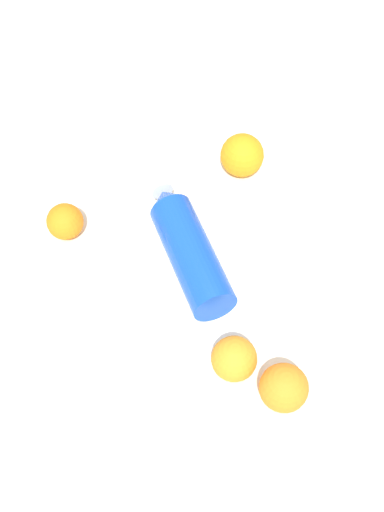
{
  "coord_description": "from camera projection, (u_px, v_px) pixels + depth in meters",
  "views": [
    {
      "loc": [
        -0.55,
        0.24,
        0.97
      ],
      "look_at": [
        0.03,
        0.01,
        0.04
      ],
      "focal_mm": 48.04,
      "sensor_mm": 36.0,
      "label": 1
    }
  ],
  "objects": [
    {
      "name": "orange_3",
      "position": [
        234.0,
        359.0,
        1.02
      ],
      "size": [
        0.07,
        0.07,
        0.07
      ],
      "primitive_type": "sphere",
      "color": "orange",
      "rests_on": "ground_plane"
    },
    {
      "name": "water_bottle",
      "position": [
        187.0,
        245.0,
        1.14
      ],
      "size": [
        0.28,
        0.08,
        0.07
      ],
      "rotation": [
        0.0,
        0.0,
        6.27
      ],
      "color": "blue",
      "rests_on": "ground_plane"
    },
    {
      "name": "orange_1",
      "position": [
        65.0,
        222.0,
        1.17
      ],
      "size": [
        0.06,
        0.06,
        0.06
      ],
      "primitive_type": "sphere",
      "color": "orange",
      "rests_on": "ground_plane"
    },
    {
      "name": "orange_0",
      "position": [
        242.0,
        155.0,
        1.25
      ],
      "size": [
        0.08,
        0.08,
        0.08
      ],
      "primitive_type": "sphere",
      "color": "orange",
      "rests_on": "ground_plane"
    },
    {
      "name": "ground_plane",
      "position": [
        203.0,
        283.0,
        1.14
      ],
      "size": [
        2.4,
        2.4,
        0.0
      ],
      "primitive_type": "plane",
      "color": "silver"
    },
    {
      "name": "orange_2",
      "position": [
        284.0,
        388.0,
        1.0
      ],
      "size": [
        0.07,
        0.07,
        0.07
      ],
      "primitive_type": "sphere",
      "color": "orange",
      "rests_on": "ground_plane"
    }
  ]
}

